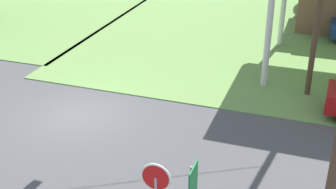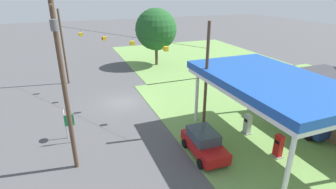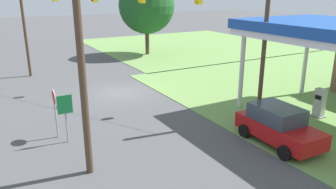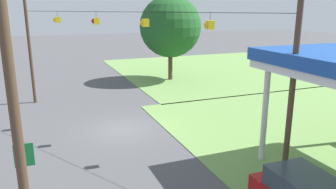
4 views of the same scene
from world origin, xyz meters
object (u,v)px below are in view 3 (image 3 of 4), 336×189
object	(u,v)px
stop_sign_roadside	(54,103)
utility_pole_main	(78,16)
fuel_pump_near	(319,104)
car_at_pumps_front	(278,125)
route_sign	(65,109)
tree_west_verge	(147,6)

from	to	relation	value
stop_sign_roadside	utility_pole_main	xyz separation A→B (m)	(4.08, 0.43, 4.37)
fuel_pump_near	car_at_pumps_front	world-z (taller)	car_at_pumps_front
fuel_pump_near	car_at_pumps_front	size ratio (longest dim) A/B	0.40
route_sign	utility_pole_main	size ratio (longest dim) A/B	0.22
tree_west_verge	utility_pole_main	bearing A→B (deg)	-31.19
fuel_pump_near	tree_west_verge	bearing A→B (deg)	-179.99
car_at_pumps_front	utility_pole_main	bearing A→B (deg)	-100.19
fuel_pump_near	stop_sign_roadside	size ratio (longest dim) A/B	0.69
car_at_pumps_front	route_sign	world-z (taller)	route_sign
tree_west_verge	stop_sign_roadside	bearing A→B (deg)	-37.50
car_at_pumps_front	utility_pole_main	xyz separation A→B (m)	(-1.80, -8.62, 5.25)
tree_west_verge	fuel_pump_near	bearing A→B (deg)	0.01
stop_sign_roadside	tree_west_verge	xyz separation A→B (m)	(-17.91, 13.75, 3.63)
tree_west_verge	route_sign	bearing A→B (deg)	-35.61
route_sign	tree_west_verge	distance (m)	23.37
stop_sign_roadside	route_sign	xyz separation A→B (m)	(0.85, 0.31, -0.10)
car_at_pumps_front	tree_west_verge	world-z (taller)	tree_west_verge
route_sign	utility_pole_main	distance (m)	5.52
fuel_pump_near	stop_sign_roadside	world-z (taller)	stop_sign_roadside
route_sign	stop_sign_roadside	bearing A→B (deg)	-159.82
route_sign	utility_pole_main	world-z (taller)	utility_pole_main
car_at_pumps_front	tree_west_verge	xyz separation A→B (m)	(-23.79, 4.70, 4.50)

